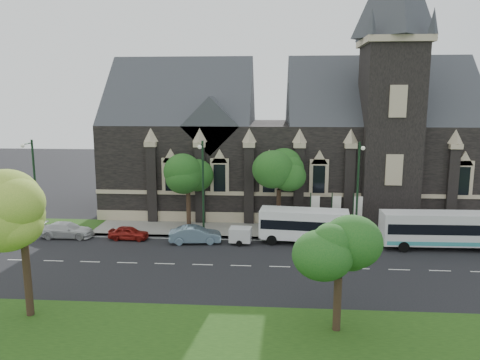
# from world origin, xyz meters

# --- Properties ---
(ground) EXTENTS (160.00, 160.00, 0.00)m
(ground) POSITION_xyz_m (0.00, 0.00, 0.00)
(ground) COLOR black
(ground) RESTS_ON ground
(sidewalk) EXTENTS (80.00, 5.00, 0.15)m
(sidewalk) POSITION_xyz_m (0.00, 9.50, 0.07)
(sidewalk) COLOR gray
(sidewalk) RESTS_ON ground
(museum) EXTENTS (40.00, 17.70, 29.90)m
(museum) POSITION_xyz_m (5.12, 18.78, 8.17)
(museum) COLOR black
(museum) RESTS_ON ground
(tree_park_near) EXTENTS (4.42, 4.42, 8.56)m
(tree_park_near) POSITION_xyz_m (-11.77, -8.77, 6.42)
(tree_park_near) COLOR black
(tree_park_near) RESTS_ON ground
(tree_park_east) EXTENTS (3.40, 3.40, 6.28)m
(tree_park_east) POSITION_xyz_m (6.18, -9.32, 4.62)
(tree_park_east) COLOR black
(tree_park_east) RESTS_ON ground
(tree_walk_right) EXTENTS (4.08, 4.08, 7.80)m
(tree_walk_right) POSITION_xyz_m (3.21, 10.71, 5.82)
(tree_walk_right) COLOR black
(tree_walk_right) RESTS_ON ground
(tree_walk_left) EXTENTS (3.91, 3.91, 7.64)m
(tree_walk_left) POSITION_xyz_m (-5.80, 10.70, 5.73)
(tree_walk_left) COLOR black
(tree_walk_left) RESTS_ON ground
(street_lamp_near) EXTENTS (0.36, 1.88, 9.00)m
(street_lamp_near) POSITION_xyz_m (10.00, 7.09, 5.11)
(street_lamp_near) COLOR black
(street_lamp_near) RESTS_ON ground
(street_lamp_mid) EXTENTS (0.36, 1.88, 9.00)m
(street_lamp_mid) POSITION_xyz_m (-4.00, 7.09, 5.11)
(street_lamp_mid) COLOR black
(street_lamp_mid) RESTS_ON ground
(street_lamp_far) EXTENTS (0.36, 1.88, 9.00)m
(street_lamp_far) POSITION_xyz_m (-20.00, 7.09, 5.11)
(street_lamp_far) COLOR black
(street_lamp_far) RESTS_ON ground
(banner_flag_left) EXTENTS (0.90, 0.10, 4.00)m
(banner_flag_left) POSITION_xyz_m (6.29, 9.00, 2.38)
(banner_flag_left) COLOR black
(banner_flag_left) RESTS_ON ground
(banner_flag_center) EXTENTS (0.90, 0.10, 4.00)m
(banner_flag_center) POSITION_xyz_m (8.29, 9.00, 2.38)
(banner_flag_center) COLOR black
(banner_flag_center) RESTS_ON ground
(banner_flag_right) EXTENTS (0.90, 0.10, 4.00)m
(banner_flag_right) POSITION_xyz_m (10.29, 9.00, 2.38)
(banner_flag_right) COLOR black
(banner_flag_right) RESTS_ON ground
(tour_coach) EXTENTS (10.91, 2.73, 3.17)m
(tour_coach) POSITION_xyz_m (17.25, 5.35, 1.73)
(tour_coach) COLOR silver
(tour_coach) RESTS_ON ground
(shuttle_bus) EXTENTS (8.00, 3.43, 3.00)m
(shuttle_bus) POSITION_xyz_m (5.22, 6.13, 1.73)
(shuttle_bus) COLOR white
(shuttle_bus) RESTS_ON ground
(box_trailer) EXTENTS (2.80, 1.65, 1.47)m
(box_trailer) POSITION_xyz_m (-0.42, 5.40, 0.83)
(box_trailer) COLOR silver
(box_trailer) RESTS_ON ground
(sedan) EXTENTS (4.78, 2.15, 1.52)m
(sedan) POSITION_xyz_m (-4.47, 5.37, 0.76)
(sedan) COLOR #7492A8
(sedan) RESTS_ON ground
(car_far_red) EXTENTS (3.68, 1.61, 1.23)m
(car_far_red) POSITION_xyz_m (-10.74, 5.95, 0.62)
(car_far_red) COLOR maroon
(car_far_red) RESTS_ON ground
(car_far_white) EXTENTS (4.92, 2.06, 1.42)m
(car_far_white) POSITION_xyz_m (-16.66, 6.15, 0.71)
(car_far_white) COLOR silver
(car_far_white) RESTS_ON ground
(car_far_black) EXTENTS (5.61, 2.66, 1.55)m
(car_far_black) POSITION_xyz_m (-22.38, 6.18, 0.77)
(car_far_black) COLOR black
(car_far_black) RESTS_ON ground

